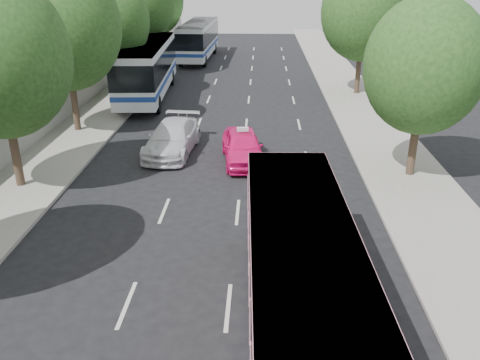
{
  "coord_description": "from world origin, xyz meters",
  "views": [
    {
      "loc": [
        1.81,
        -13.78,
        8.92
      ],
      "look_at": [
        1.12,
        3.45,
        1.6
      ],
      "focal_mm": 38.0,
      "sensor_mm": 36.0,
      "label": 1
    }
  ],
  "objects_px": {
    "pink_taxi": "(243,147)",
    "white_pickup": "(172,138)",
    "pink_bus": "(300,267)",
    "tour_coach_front": "(147,65)",
    "tour_coach_rear": "(199,37)"
  },
  "relations": [
    {
      "from": "pink_bus",
      "to": "white_pickup",
      "type": "bearing_deg",
      "value": 110.06
    },
    {
      "from": "white_pickup",
      "to": "pink_bus",
      "type": "bearing_deg",
      "value": -63.36
    },
    {
      "from": "pink_bus",
      "to": "pink_taxi",
      "type": "relative_size",
      "value": 2.19
    },
    {
      "from": "pink_bus",
      "to": "tour_coach_front",
      "type": "height_order",
      "value": "tour_coach_front"
    },
    {
      "from": "pink_bus",
      "to": "white_pickup",
      "type": "relative_size",
      "value": 1.87
    },
    {
      "from": "pink_taxi",
      "to": "white_pickup",
      "type": "height_order",
      "value": "pink_taxi"
    },
    {
      "from": "pink_bus",
      "to": "tour_coach_front",
      "type": "relative_size",
      "value": 0.78
    },
    {
      "from": "tour_coach_front",
      "to": "tour_coach_rear",
      "type": "bearing_deg",
      "value": 80.27
    },
    {
      "from": "pink_bus",
      "to": "tour_coach_rear",
      "type": "bearing_deg",
      "value": 98.16
    },
    {
      "from": "pink_taxi",
      "to": "tour_coach_rear",
      "type": "xyz_separation_m",
      "value": [
        -5.5,
        29.3,
        1.4
      ]
    },
    {
      "from": "pink_taxi",
      "to": "tour_coach_front",
      "type": "distance_m",
      "value": 14.96
    },
    {
      "from": "pink_bus",
      "to": "tour_coach_rear",
      "type": "height_order",
      "value": "tour_coach_rear"
    },
    {
      "from": "tour_coach_front",
      "to": "pink_bus",
      "type": "bearing_deg",
      "value": -73.63
    },
    {
      "from": "pink_bus",
      "to": "tour_coach_front",
      "type": "xyz_separation_m",
      "value": [
        -9.18,
        25.47,
        0.32
      ]
    },
    {
      "from": "pink_bus",
      "to": "pink_taxi",
      "type": "distance_m",
      "value": 12.7
    }
  ]
}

